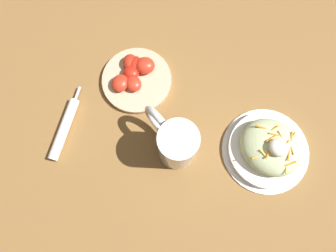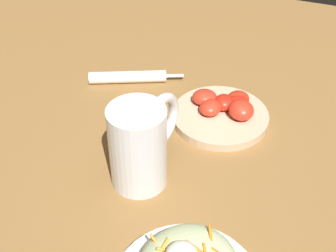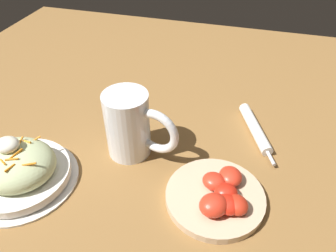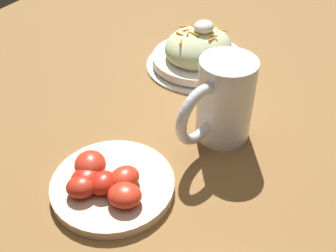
{
  "view_description": "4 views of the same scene",
  "coord_description": "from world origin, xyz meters",
  "px_view_note": "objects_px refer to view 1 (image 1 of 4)",
  "views": [
    {
      "loc": [
        -0.12,
        0.11,
        0.76
      ],
      "look_at": [
        0.0,
        -0.04,
        0.05
      ],
      "focal_mm": 33.62,
      "sensor_mm": 36.0,
      "label": 1
    },
    {
      "loc": [
        -0.55,
        -0.24,
        0.56
      ],
      "look_at": [
        0.02,
        -0.03,
        0.06
      ],
      "focal_mm": 51.79,
      "sensor_mm": 36.0,
      "label": 2
    },
    {
      "loc": [
        0.16,
        -0.46,
        0.47
      ],
      "look_at": [
        0.04,
        -0.01,
        0.09
      ],
      "focal_mm": 34.2,
      "sensor_mm": 36.0,
      "label": 3
    },
    {
      "loc": [
        0.45,
        0.19,
        0.45
      ],
      "look_at": [
        0.05,
        -0.06,
        0.06
      ],
      "focal_mm": 44.51,
      "sensor_mm": 36.0,
      "label": 4
    }
  ],
  "objects_px": {
    "salad_plate": "(269,148)",
    "tomato_plate": "(136,77)",
    "napkin_roll": "(64,128)",
    "beer_mug": "(176,144)"
  },
  "relations": [
    {
      "from": "beer_mug",
      "to": "tomato_plate",
      "type": "bearing_deg",
      "value": -23.06
    },
    {
      "from": "salad_plate",
      "to": "tomato_plate",
      "type": "distance_m",
      "value": 0.37
    },
    {
      "from": "napkin_roll",
      "to": "salad_plate",
      "type": "bearing_deg",
      "value": -147.75
    },
    {
      "from": "salad_plate",
      "to": "napkin_roll",
      "type": "height_order",
      "value": "salad_plate"
    },
    {
      "from": "salad_plate",
      "to": "napkin_roll",
      "type": "relative_size",
      "value": 1.15
    },
    {
      "from": "napkin_roll",
      "to": "tomato_plate",
      "type": "xyz_separation_m",
      "value": [
        -0.05,
        -0.21,
        0.0
      ]
    },
    {
      "from": "beer_mug",
      "to": "tomato_plate",
      "type": "xyz_separation_m",
      "value": [
        0.19,
        -0.08,
        -0.05
      ]
    },
    {
      "from": "salad_plate",
      "to": "tomato_plate",
      "type": "bearing_deg",
      "value": 8.01
    },
    {
      "from": "salad_plate",
      "to": "napkin_roll",
      "type": "bearing_deg",
      "value": 32.25
    },
    {
      "from": "salad_plate",
      "to": "napkin_roll",
      "type": "distance_m",
      "value": 0.49
    }
  ]
}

